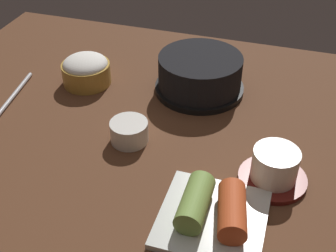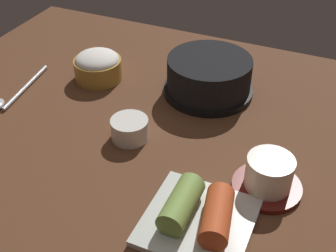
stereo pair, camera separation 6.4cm
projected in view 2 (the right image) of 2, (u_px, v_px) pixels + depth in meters
The scene contains 7 objects.
dining_table at pixel (162, 135), 77.28cm from camera, with size 100.00×76.00×2.00cm, color #56331E.
stone_pot at pixel (209, 76), 83.99cm from camera, with size 17.21×17.21×7.31cm.
rice_bowl at pixel (98, 66), 88.65cm from camera, with size 9.52×9.52×5.91cm.
tea_cup_with_saucer at pixel (269, 176), 64.00cm from camera, with size 10.29×10.29×5.69cm.
banchan_cup_center at pixel (130, 128), 73.95cm from camera, with size 6.34×6.34×3.66cm.
kimchi_plate at pixel (199, 215), 59.13cm from camera, with size 14.35×14.35×4.82cm.
spoon at pixel (4, 99), 83.31cm from camera, with size 4.46×18.43×1.35cm.
Camera 2 is at (25.21, -54.95, 49.17)cm, focal length 47.46 mm.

